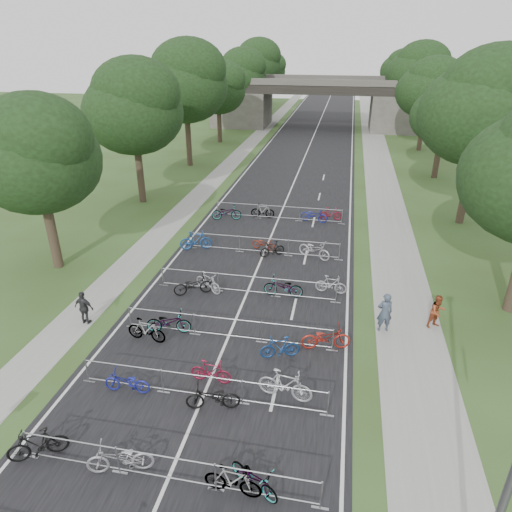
# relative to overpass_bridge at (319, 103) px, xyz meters

# --- Properties ---
(road) EXTENTS (11.00, 140.00, 0.01)m
(road) POSITION_rel_overpass_bridge_xyz_m (0.00, -15.00, -3.53)
(road) COLOR black
(road) RESTS_ON ground
(sidewalk_right) EXTENTS (3.00, 140.00, 0.01)m
(sidewalk_right) POSITION_rel_overpass_bridge_xyz_m (8.00, -15.00, -3.53)
(sidewalk_right) COLOR gray
(sidewalk_right) RESTS_ON ground
(sidewalk_left) EXTENTS (2.00, 140.00, 0.01)m
(sidewalk_left) POSITION_rel_overpass_bridge_xyz_m (-7.50, -15.00, -3.53)
(sidewalk_left) COLOR gray
(sidewalk_left) RESTS_ON ground
(lane_markings) EXTENTS (0.12, 140.00, 0.00)m
(lane_markings) POSITION_rel_overpass_bridge_xyz_m (0.00, -15.00, -3.53)
(lane_markings) COLOR silver
(lane_markings) RESTS_ON ground
(overpass_bridge) EXTENTS (31.00, 8.00, 7.05)m
(overpass_bridge) POSITION_rel_overpass_bridge_xyz_m (0.00, 0.00, 0.00)
(overpass_bridge) COLOR #4C4944
(overpass_bridge) RESTS_ON ground
(tree_left_0) EXTENTS (6.72, 6.72, 10.25)m
(tree_left_0) POSITION_rel_overpass_bridge_xyz_m (-11.39, -49.07, 2.96)
(tree_left_0) COLOR #33261C
(tree_left_0) RESTS_ON ground
(tree_left_1) EXTENTS (7.56, 7.56, 11.53)m
(tree_left_1) POSITION_rel_overpass_bridge_xyz_m (-11.39, -37.07, 3.77)
(tree_left_1) COLOR #33261C
(tree_left_1) RESTS_ON ground
(tree_right_1) EXTENTS (8.18, 8.18, 12.47)m
(tree_right_1) POSITION_rel_overpass_bridge_xyz_m (13.11, -37.07, 4.37)
(tree_right_1) COLOR #33261C
(tree_right_1) RESTS_ON ground
(tree_left_2) EXTENTS (8.40, 8.40, 12.81)m
(tree_left_2) POSITION_rel_overpass_bridge_xyz_m (-11.39, -25.07, 4.58)
(tree_left_2) COLOR #33261C
(tree_left_2) RESTS_ON ground
(tree_right_2) EXTENTS (6.16, 6.16, 9.39)m
(tree_right_2) POSITION_rel_overpass_bridge_xyz_m (13.11, -25.07, 2.41)
(tree_right_2) COLOR #33261C
(tree_right_2) RESTS_ON ground
(tree_left_3) EXTENTS (6.72, 6.72, 10.25)m
(tree_left_3) POSITION_rel_overpass_bridge_xyz_m (-11.39, -13.07, 2.96)
(tree_left_3) COLOR #33261C
(tree_left_3) RESTS_ON ground
(tree_right_3) EXTENTS (7.17, 7.17, 10.93)m
(tree_right_3) POSITION_rel_overpass_bridge_xyz_m (13.11, -13.07, 3.39)
(tree_right_3) COLOR #33261C
(tree_right_3) RESTS_ON ground
(tree_left_4) EXTENTS (7.56, 7.56, 11.53)m
(tree_left_4) POSITION_rel_overpass_bridge_xyz_m (-11.39, -1.07, 3.77)
(tree_left_4) COLOR #33261C
(tree_left_4) RESTS_ON ground
(tree_right_4) EXTENTS (8.18, 8.18, 12.47)m
(tree_right_4) POSITION_rel_overpass_bridge_xyz_m (13.11, -1.07, 4.37)
(tree_right_4) COLOR #33261C
(tree_right_4) RESTS_ON ground
(tree_left_5) EXTENTS (8.40, 8.40, 12.81)m
(tree_left_5) POSITION_rel_overpass_bridge_xyz_m (-11.39, 10.93, 4.58)
(tree_left_5) COLOR #33261C
(tree_left_5) RESTS_ON ground
(tree_right_5) EXTENTS (6.16, 6.16, 9.39)m
(tree_right_5) POSITION_rel_overpass_bridge_xyz_m (13.11, 10.93, 2.41)
(tree_right_5) COLOR #33261C
(tree_right_5) RESTS_ON ground
(tree_left_6) EXTENTS (6.72, 6.72, 10.25)m
(tree_left_6) POSITION_rel_overpass_bridge_xyz_m (-11.39, 22.93, 2.96)
(tree_left_6) COLOR #33261C
(tree_left_6) RESTS_ON ground
(tree_right_6) EXTENTS (7.17, 7.17, 10.93)m
(tree_right_6) POSITION_rel_overpass_bridge_xyz_m (13.11, 22.93, 3.39)
(tree_right_6) COLOR #33261C
(tree_right_6) RESTS_ON ground
(barrier_row_1) EXTENTS (9.70, 0.08, 1.10)m
(barrier_row_1) POSITION_rel_overpass_bridge_xyz_m (0.00, -61.40, -2.99)
(barrier_row_1) COLOR #95989D
(barrier_row_1) RESTS_ON ground
(barrier_row_2) EXTENTS (9.70, 0.08, 1.10)m
(barrier_row_2) POSITION_rel_overpass_bridge_xyz_m (0.00, -57.80, -2.99)
(barrier_row_2) COLOR #95989D
(barrier_row_2) RESTS_ON ground
(barrier_row_3) EXTENTS (9.70, 0.08, 1.10)m
(barrier_row_3) POSITION_rel_overpass_bridge_xyz_m (0.00, -54.00, -2.99)
(barrier_row_3) COLOR #95989D
(barrier_row_3) RESTS_ON ground
(barrier_row_4) EXTENTS (9.70, 0.08, 1.10)m
(barrier_row_4) POSITION_rel_overpass_bridge_xyz_m (0.00, -50.00, -2.99)
(barrier_row_4) COLOR #95989D
(barrier_row_4) RESTS_ON ground
(barrier_row_5) EXTENTS (9.70, 0.08, 1.10)m
(barrier_row_5) POSITION_rel_overpass_bridge_xyz_m (0.00, -45.00, -2.99)
(barrier_row_5) COLOR #95989D
(barrier_row_5) RESTS_ON ground
(barrier_row_6) EXTENTS (9.70, 0.08, 1.10)m
(barrier_row_6) POSITION_rel_overpass_bridge_xyz_m (0.00, -39.00, -2.99)
(barrier_row_6) COLOR #95989D
(barrier_row_6) RESTS_ON ground
(bike_4) EXTENTS (1.86, 1.40, 1.11)m
(bike_4) POSITION_rel_overpass_bridge_xyz_m (-4.30, -61.34, -2.98)
(bike_4) COLOR black
(bike_4) RESTS_ON ground
(bike_5) EXTENTS (2.16, 1.27, 1.07)m
(bike_5) POSITION_rel_overpass_bridge_xyz_m (-1.50, -61.34, -3.00)
(bike_5) COLOR #9F9FA6
(bike_5) RESTS_ON ground
(bike_6) EXTENTS (1.79, 0.62, 1.06)m
(bike_6) POSITION_rel_overpass_bridge_xyz_m (2.05, -61.41, -3.01)
(bike_6) COLOR #95989D
(bike_6) RESTS_ON ground
(bike_7) EXTENTS (1.87, 1.46, 0.95)m
(bike_7) POSITION_rel_overpass_bridge_xyz_m (2.64, -61.15, -3.06)
(bike_7) COLOR #95989D
(bike_7) RESTS_ON ground
(bike_8) EXTENTS (1.80, 0.71, 0.93)m
(bike_8) POSITION_rel_overpass_bridge_xyz_m (-2.86, -58.03, -3.07)
(bike_8) COLOR #1C229E
(bike_8) RESTS_ON ground
(bike_9) EXTENTS (1.67, 0.54, 0.99)m
(bike_9) POSITION_rel_overpass_bridge_xyz_m (0.08, -56.88, -3.04)
(bike_9) COLOR maroon
(bike_9) RESTS_ON ground
(bike_10) EXTENTS (2.06, 1.11, 1.03)m
(bike_10) POSITION_rel_overpass_bridge_xyz_m (0.55, -58.24, -3.02)
(bike_10) COLOR black
(bike_10) RESTS_ON ground
(bike_11) EXTENTS (2.14, 0.89, 1.25)m
(bike_11) POSITION_rel_overpass_bridge_xyz_m (3.01, -57.21, -2.91)
(bike_11) COLOR #ADAFB5
(bike_11) RESTS_ON ground
(bike_12) EXTENTS (1.89, 0.74, 1.11)m
(bike_12) POSITION_rel_overpass_bridge_xyz_m (-3.45, -54.85, -2.98)
(bike_12) COLOR #95989D
(bike_12) RESTS_ON ground
(bike_13) EXTENTS (2.12, 1.02, 1.07)m
(bike_13) POSITION_rel_overpass_bridge_xyz_m (-2.72, -54.04, -3.00)
(bike_13) COLOR #95989D
(bike_13) RESTS_ON ground
(bike_14) EXTENTS (1.74, 1.01, 1.01)m
(bike_14) POSITION_rel_overpass_bridge_xyz_m (2.47, -54.87, -3.03)
(bike_14) COLOR navy
(bike_14) RESTS_ON ground
(bike_15) EXTENTS (2.24, 1.21, 1.12)m
(bike_15) POSITION_rel_overpass_bridge_xyz_m (4.30, -53.89, -2.98)
(bike_15) COLOR #A02117
(bike_15) RESTS_ON ground
(bike_16) EXTENTS (2.15, 1.53, 1.07)m
(bike_16) POSITION_rel_overpass_bridge_xyz_m (-2.72, -50.56, -3.00)
(bike_16) COLOR black
(bike_16) RESTS_ON ground
(bike_17) EXTENTS (1.79, 1.30, 1.07)m
(bike_17) POSITION_rel_overpass_bridge_xyz_m (-2.05, -50.12, -3.00)
(bike_17) COLOR #B9B9C1
(bike_17) RESTS_ON ground
(bike_18) EXTENTS (2.04, 0.72, 1.07)m
(bike_18) POSITION_rel_overpass_bridge_xyz_m (1.90, -49.87, -3.00)
(bike_18) COLOR #95989D
(bike_18) RESTS_ON ground
(bike_19) EXTENTS (1.67, 0.60, 0.99)m
(bike_19) POSITION_rel_overpass_bridge_xyz_m (4.30, -49.05, -3.04)
(bike_19) COLOR #A5A5AD
(bike_19) RESTS_ON ground
(bike_20) EXTENTS (2.11, 1.21, 1.22)m
(bike_20) POSITION_rel_overpass_bridge_xyz_m (-4.30, -45.17, -2.92)
(bike_20) COLOR #19488E
(bike_20) RESTS_ON ground
(bike_21) EXTENTS (1.78, 1.09, 0.89)m
(bike_21) POSITION_rel_overpass_bridge_xyz_m (-0.07, -44.49, -3.09)
(bike_21) COLOR maroon
(bike_21) RESTS_ON ground
(bike_22) EXTENTS (1.62, 1.27, 0.98)m
(bike_22) POSITION_rel_overpass_bridge_xyz_m (0.57, -45.23, -3.04)
(bike_22) COLOR black
(bike_22) RESTS_ON ground
(bike_23) EXTENTS (2.23, 1.59, 1.11)m
(bike_23) POSITION_rel_overpass_bridge_xyz_m (3.11, -44.97, -2.98)
(bike_23) COLOR #B0AEB6
(bike_23) RESTS_ON ground
(bike_24) EXTENTS (2.28, 1.20, 1.14)m
(bike_24) POSITION_rel_overpass_bridge_xyz_m (-3.73, -39.75, -2.96)
(bike_24) COLOR #95989D
(bike_24) RESTS_ON ground
(bike_25) EXTENTS (1.78, 0.56, 1.06)m
(bike_25) POSITION_rel_overpass_bridge_xyz_m (-1.20, -38.80, -3.00)
(bike_25) COLOR #95989D
(bike_25) RESTS_ON ground
(bike_26) EXTENTS (2.06, 1.05, 1.03)m
(bike_26) POSITION_rel_overpass_bridge_xyz_m (2.60, -38.93, -3.02)
(bike_26) COLOR navy
(bike_26) RESTS_ON ground
(bike_27) EXTENTS (1.68, 0.67, 0.98)m
(bike_27) POSITION_rel_overpass_bridge_xyz_m (3.78, -38.35, -3.04)
(bike_27) COLOR maroon
(bike_27) RESTS_ON ground
(pedestrian_a) EXTENTS (0.78, 0.60, 1.92)m
(pedestrian_a) POSITION_rel_overpass_bridge_xyz_m (6.80, -52.01, -2.57)
(pedestrian_a) COLOR #3A4557
(pedestrian_a) RESTS_ON ground
(pedestrian_b) EXTENTS (1.00, 0.94, 1.63)m
(pedestrian_b) POSITION_rel_overpass_bridge_xyz_m (9.20, -51.26, -2.72)
(pedestrian_b) COLOR brown
(pedestrian_b) RESTS_ON ground
(pedestrian_c) EXTENTS (1.02, 0.51, 1.67)m
(pedestrian_c) POSITION_rel_overpass_bridge_xyz_m (-6.80, -54.10, -2.70)
(pedestrian_c) COLOR #2A2A2D
(pedestrian_c) RESTS_ON ground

